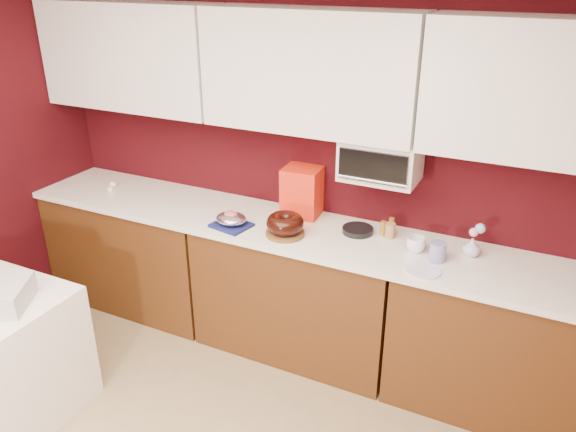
# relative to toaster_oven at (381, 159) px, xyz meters

# --- Properties ---
(wall_back) EXTENTS (4.00, 0.02, 2.50)m
(wall_back) POSITION_rel_toaster_oven_xyz_m (-0.45, 0.15, -0.12)
(wall_back) COLOR #38070B
(wall_back) RESTS_ON floor
(base_cabinet_left) EXTENTS (1.31, 0.58, 0.86)m
(base_cabinet_left) POSITION_rel_toaster_oven_xyz_m (-1.78, -0.17, -0.95)
(base_cabinet_left) COLOR #4E2A0F
(base_cabinet_left) RESTS_ON floor
(base_cabinet_center) EXTENTS (1.31, 0.58, 0.86)m
(base_cabinet_center) POSITION_rel_toaster_oven_xyz_m (-0.45, -0.17, -0.95)
(base_cabinet_center) COLOR #4E2A0F
(base_cabinet_center) RESTS_ON floor
(base_cabinet_right) EXTENTS (1.31, 0.58, 0.86)m
(base_cabinet_right) POSITION_rel_toaster_oven_xyz_m (0.88, -0.17, -0.95)
(base_cabinet_right) COLOR #4E2A0F
(base_cabinet_right) RESTS_ON floor
(countertop) EXTENTS (4.00, 0.62, 0.04)m
(countertop) POSITION_rel_toaster_oven_xyz_m (-0.45, -0.17, -0.49)
(countertop) COLOR white
(countertop) RESTS_ON base_cabinet_center
(upper_cabinet_left) EXTENTS (1.31, 0.33, 0.70)m
(upper_cabinet_left) POSITION_rel_toaster_oven_xyz_m (-1.78, -0.02, 0.48)
(upper_cabinet_left) COLOR white
(upper_cabinet_left) RESTS_ON wall_back
(upper_cabinet_center) EXTENTS (1.31, 0.33, 0.70)m
(upper_cabinet_center) POSITION_rel_toaster_oven_xyz_m (-0.45, -0.02, 0.48)
(upper_cabinet_center) COLOR white
(upper_cabinet_center) RESTS_ON wall_back
(upper_cabinet_right) EXTENTS (1.31, 0.33, 0.70)m
(upper_cabinet_right) POSITION_rel_toaster_oven_xyz_m (0.88, -0.02, 0.48)
(upper_cabinet_right) COLOR white
(upper_cabinet_right) RESTS_ON wall_back
(toaster_oven) EXTENTS (0.45, 0.30, 0.25)m
(toaster_oven) POSITION_rel_toaster_oven_xyz_m (0.00, 0.00, 0.00)
(toaster_oven) COLOR white
(toaster_oven) RESTS_ON upper_cabinet_center
(toaster_oven_door) EXTENTS (0.40, 0.02, 0.18)m
(toaster_oven_door) POSITION_rel_toaster_oven_xyz_m (0.00, -0.16, 0.00)
(toaster_oven_door) COLOR black
(toaster_oven_door) RESTS_ON toaster_oven
(toaster_oven_handle) EXTENTS (0.42, 0.02, 0.02)m
(toaster_oven_handle) POSITION_rel_toaster_oven_xyz_m (0.00, -0.18, -0.07)
(toaster_oven_handle) COLOR silver
(toaster_oven_handle) RESTS_ON toaster_oven
(cake_base) EXTENTS (0.31, 0.31, 0.02)m
(cake_base) POSITION_rel_toaster_oven_xyz_m (-0.49, -0.29, -0.46)
(cake_base) COLOR brown
(cake_base) RESTS_ON countertop
(bundt_cake) EXTENTS (0.29, 0.29, 0.09)m
(bundt_cake) POSITION_rel_toaster_oven_xyz_m (-0.49, -0.29, -0.39)
(bundt_cake) COLOR black
(bundt_cake) RESTS_ON cake_base
(navy_towel) EXTENTS (0.26, 0.23, 0.02)m
(navy_towel) POSITION_rel_toaster_oven_xyz_m (-0.85, -0.33, -0.47)
(navy_towel) COLOR navy
(navy_towel) RESTS_ON countertop
(foil_ham_nest) EXTENTS (0.25, 0.24, 0.07)m
(foil_ham_nest) POSITION_rel_toaster_oven_xyz_m (-0.85, -0.33, -0.42)
(foil_ham_nest) COLOR silver
(foil_ham_nest) RESTS_ON navy_towel
(roasted_ham) EXTENTS (0.12, 0.11, 0.06)m
(roasted_ham) POSITION_rel_toaster_oven_xyz_m (-0.85, -0.33, -0.40)
(roasted_ham) COLOR #C36059
(roasted_ham) RESTS_ON foil_ham_nest
(pandoro_box) EXTENTS (0.25, 0.23, 0.33)m
(pandoro_box) POSITION_rel_toaster_oven_xyz_m (-0.53, 0.04, -0.31)
(pandoro_box) COLOR red
(pandoro_box) RESTS_ON countertop
(dark_pan) EXTENTS (0.24, 0.24, 0.03)m
(dark_pan) POSITION_rel_toaster_oven_xyz_m (-0.10, -0.06, -0.46)
(dark_pan) COLOR black
(dark_pan) RESTS_ON countertop
(coffee_mug) EXTENTS (0.13, 0.13, 0.11)m
(coffee_mug) POSITION_rel_toaster_oven_xyz_m (0.29, -0.15, -0.42)
(coffee_mug) COLOR white
(coffee_mug) RESTS_ON countertop
(blue_jar) EXTENTS (0.10, 0.10, 0.11)m
(blue_jar) POSITION_rel_toaster_oven_xyz_m (0.42, -0.21, -0.42)
(blue_jar) COLOR navy
(blue_jar) RESTS_ON countertop
(flower_vase) EXTENTS (0.10, 0.10, 0.12)m
(flower_vase) POSITION_rel_toaster_oven_xyz_m (0.58, -0.06, -0.41)
(flower_vase) COLOR silver
(flower_vase) RESTS_ON countertop
(flower_pink) EXTENTS (0.05, 0.05, 0.05)m
(flower_pink) POSITION_rel_toaster_oven_xyz_m (0.58, -0.06, -0.33)
(flower_pink) COLOR pink
(flower_pink) RESTS_ON flower_vase
(flower_blue) EXTENTS (0.06, 0.06, 0.06)m
(flower_blue) POSITION_rel_toaster_oven_xyz_m (0.61, -0.04, -0.30)
(flower_blue) COLOR #97B2F2
(flower_blue) RESTS_ON flower_vase
(china_plate) EXTENTS (0.21, 0.21, 0.01)m
(china_plate) POSITION_rel_toaster_oven_xyz_m (0.38, -0.36, -0.47)
(china_plate) COLOR white
(china_plate) RESTS_ON countertop
(amber_bottle) EXTENTS (0.04, 0.04, 0.09)m
(amber_bottle) POSITION_rel_toaster_oven_xyz_m (0.05, -0.03, -0.43)
(amber_bottle) COLOR #8D6219
(amber_bottle) RESTS_ON countertop
(paper_cup) EXTENTS (0.08, 0.08, 0.09)m
(paper_cup) POSITION_rel_toaster_oven_xyz_m (0.10, -0.04, -0.43)
(paper_cup) COLOR olive
(paper_cup) RESTS_ON countertop
(egg_left) EXTENTS (0.06, 0.05, 0.04)m
(egg_left) POSITION_rel_toaster_oven_xyz_m (-1.95, -0.21, -0.45)
(egg_left) COLOR silver
(egg_left) RESTS_ON countertop
(egg_right) EXTENTS (0.07, 0.06, 0.05)m
(egg_right) POSITION_rel_toaster_oven_xyz_m (-1.99, -0.13, -0.45)
(egg_right) COLOR white
(egg_right) RESTS_ON countertop
(amber_bottle_tall) EXTENTS (0.04, 0.04, 0.11)m
(amber_bottle_tall) POSITION_rel_toaster_oven_xyz_m (0.09, 0.01, -0.42)
(amber_bottle_tall) COLOR brown
(amber_bottle_tall) RESTS_ON countertop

